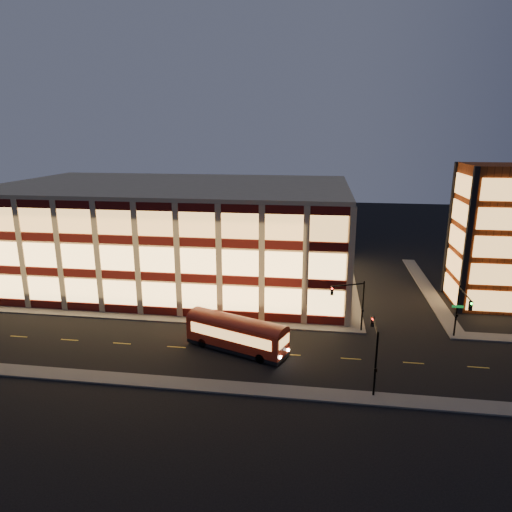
# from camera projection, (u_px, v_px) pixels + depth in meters

# --- Properties ---
(ground) EXTENTS (200.00, 200.00, 0.00)m
(ground) POSITION_uv_depth(u_px,v_px,m) (159.00, 322.00, 54.05)
(ground) COLOR black
(ground) RESTS_ON ground
(sidewalk_office_south) EXTENTS (54.00, 2.00, 0.15)m
(sidewalk_office_south) POSITION_uv_depth(u_px,v_px,m) (139.00, 317.00, 55.40)
(sidewalk_office_south) COLOR #514F4C
(sidewalk_office_south) RESTS_ON ground
(sidewalk_office_east) EXTENTS (2.00, 30.00, 0.15)m
(sidewalk_office_east) POSITION_uv_depth(u_px,v_px,m) (349.00, 285.00, 67.12)
(sidewalk_office_east) COLOR #514F4C
(sidewalk_office_east) RESTS_ON ground
(sidewalk_tower_west) EXTENTS (2.00, 30.00, 0.15)m
(sidewalk_tower_west) POSITION_uv_depth(u_px,v_px,m) (427.00, 288.00, 65.61)
(sidewalk_tower_west) COLOR #514F4C
(sidewalk_tower_west) RESTS_ON ground
(sidewalk_near) EXTENTS (100.00, 2.00, 0.15)m
(sidewalk_near) POSITION_uv_depth(u_px,v_px,m) (110.00, 378.00, 41.62)
(sidewalk_near) COLOR #514F4C
(sidewalk_near) RESTS_ON ground
(office_building) EXTENTS (50.45, 30.45, 14.50)m
(office_building) POSITION_uv_depth(u_px,v_px,m) (177.00, 232.00, 68.70)
(office_building) COLOR tan
(office_building) RESTS_ON ground
(stair_tower) EXTENTS (8.60, 8.60, 18.00)m
(stair_tower) POSITION_uv_depth(u_px,v_px,m) (491.00, 237.00, 57.63)
(stair_tower) COLOR #8C3814
(stair_tower) RESTS_ON ground
(traffic_signal_far) EXTENTS (3.79, 1.87, 6.00)m
(traffic_signal_far) POSITION_uv_depth(u_px,v_px,m) (352.00, 298.00, 50.15)
(traffic_signal_far) COLOR black
(traffic_signal_far) RESTS_ON ground
(traffic_signal_right) EXTENTS (1.20, 4.37, 6.00)m
(traffic_signal_right) POSITION_uv_depth(u_px,v_px,m) (462.00, 307.00, 47.79)
(traffic_signal_right) COLOR black
(traffic_signal_right) RESTS_ON ground
(traffic_signal_near) EXTENTS (0.32, 4.45, 6.00)m
(traffic_signal_near) POSITION_uv_depth(u_px,v_px,m) (375.00, 344.00, 39.21)
(traffic_signal_near) COLOR black
(traffic_signal_near) RESTS_ON ground
(trolley_bus) EXTENTS (11.02, 6.41, 3.65)m
(trolley_bus) POSITION_uv_depth(u_px,v_px,m) (237.00, 332.00, 46.62)
(trolley_bus) COLOR maroon
(trolley_bus) RESTS_ON ground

